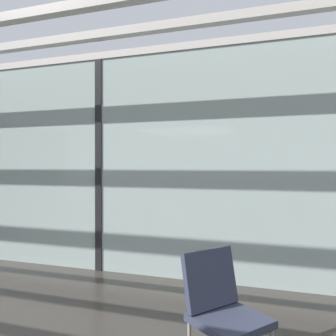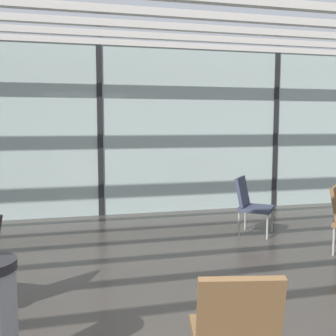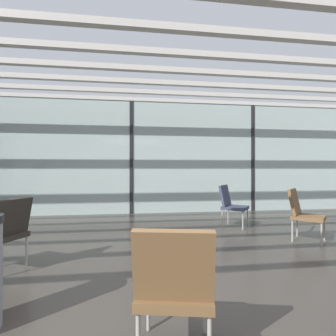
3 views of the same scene
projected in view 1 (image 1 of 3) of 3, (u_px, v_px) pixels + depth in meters
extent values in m
cube|color=#A3B7B2|center=(100.00, 165.00, 5.00)|extent=(14.00, 0.08, 3.07)
cube|color=black|center=(100.00, 165.00, 5.00)|extent=(0.10, 0.12, 3.07)
cube|color=beige|center=(30.00, 15.00, 3.60)|extent=(13.72, 0.12, 0.10)
cube|color=beige|center=(71.00, 39.00, 4.29)|extent=(13.72, 0.12, 0.10)
cube|color=beige|center=(100.00, 57.00, 4.99)|extent=(13.72, 0.12, 0.10)
ellipsoid|color=silver|center=(199.00, 150.00, 9.47)|extent=(11.68, 3.93, 3.93)
sphere|color=gray|center=(38.00, 152.00, 11.16)|extent=(2.16, 2.16, 2.16)
sphere|color=black|center=(61.00, 137.00, 8.76)|extent=(0.28, 0.28, 0.28)
sphere|color=black|center=(91.00, 136.00, 8.48)|extent=(0.28, 0.28, 0.28)
sphere|color=black|center=(124.00, 135.00, 8.20)|extent=(0.28, 0.28, 0.28)
sphere|color=black|center=(159.00, 134.00, 7.92)|extent=(0.28, 0.28, 0.28)
sphere|color=black|center=(197.00, 133.00, 7.63)|extent=(0.28, 0.28, 0.28)
sphere|color=black|center=(238.00, 132.00, 7.35)|extent=(0.28, 0.28, 0.28)
cube|color=#33384C|center=(230.00, 321.00, 2.48)|extent=(0.67, 0.67, 0.06)
cube|color=#33384C|center=(210.00, 278.00, 2.66)|extent=(0.40, 0.47, 0.44)
cylinder|color=gray|center=(230.00, 331.00, 2.78)|extent=(0.03, 0.03, 0.37)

